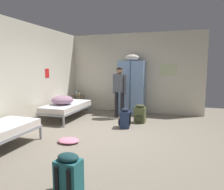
{
  "coord_description": "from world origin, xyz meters",
  "views": [
    {
      "loc": [
        1.6,
        -4.68,
        1.64
      ],
      "look_at": [
        0.0,
        0.28,
        0.95
      ],
      "focal_mm": 33.93,
      "sensor_mm": 36.0,
      "label": 1
    }
  ],
  "objects_px": {
    "water_bottle": "(76,93)",
    "bedding_heap": "(62,100)",
    "locker_bank": "(132,86)",
    "backpack_olive": "(140,114)",
    "backpack_navy": "(125,118)",
    "backpack_teal": "(69,175)",
    "person_traveler": "(119,88)",
    "bed_left_rear": "(67,107)",
    "lotion_bottle": "(79,94)",
    "clothes_pile_pink": "(68,141)",
    "shelf_unit": "(78,101)"
  },
  "relations": [
    {
      "from": "shelf_unit",
      "to": "backpack_navy",
      "type": "xyz_separation_m",
      "value": [
        2.27,
        -1.71,
        -0.09
      ]
    },
    {
      "from": "lotion_bottle",
      "to": "bed_left_rear",
      "type": "bearing_deg",
      "value": -81.78
    },
    {
      "from": "shelf_unit",
      "to": "clothes_pile_pink",
      "type": "height_order",
      "value": "shelf_unit"
    },
    {
      "from": "person_traveler",
      "to": "lotion_bottle",
      "type": "distance_m",
      "value": 1.9
    },
    {
      "from": "bedding_heap",
      "to": "backpack_navy",
      "type": "height_order",
      "value": "bedding_heap"
    },
    {
      "from": "locker_bank",
      "to": "water_bottle",
      "type": "distance_m",
      "value": 2.15
    },
    {
      "from": "water_bottle",
      "to": "backpack_teal",
      "type": "distance_m",
      "value": 5.48
    },
    {
      "from": "lotion_bottle",
      "to": "backpack_navy",
      "type": "xyz_separation_m",
      "value": [
        2.2,
        -1.67,
        -0.38
      ]
    },
    {
      "from": "bedding_heap",
      "to": "backpack_teal",
      "type": "xyz_separation_m",
      "value": [
        2.12,
        -3.38,
        -0.37
      ]
    },
    {
      "from": "water_bottle",
      "to": "lotion_bottle",
      "type": "height_order",
      "value": "water_bottle"
    },
    {
      "from": "locker_bank",
      "to": "shelf_unit",
      "type": "xyz_separation_m",
      "value": [
        -2.05,
        -0.08,
        -0.62
      ]
    },
    {
      "from": "bedding_heap",
      "to": "person_traveler",
      "type": "bearing_deg",
      "value": 26.49
    },
    {
      "from": "bedding_heap",
      "to": "backpack_navy",
      "type": "bearing_deg",
      "value": -5.91
    },
    {
      "from": "locker_bank",
      "to": "bed_left_rear",
      "type": "distance_m",
      "value": 2.33
    },
    {
      "from": "clothes_pile_pink",
      "to": "bedding_heap",
      "type": "bearing_deg",
      "value": 124.16
    },
    {
      "from": "bed_left_rear",
      "to": "backpack_olive",
      "type": "relative_size",
      "value": 3.45
    },
    {
      "from": "shelf_unit",
      "to": "lotion_bottle",
      "type": "bearing_deg",
      "value": -29.74
    },
    {
      "from": "bedding_heap",
      "to": "clothes_pile_pink",
      "type": "distance_m",
      "value": 2.16
    },
    {
      "from": "backpack_navy",
      "to": "person_traveler",
      "type": "bearing_deg",
      "value": 113.53
    },
    {
      "from": "shelf_unit",
      "to": "backpack_teal",
      "type": "relative_size",
      "value": 1.04
    },
    {
      "from": "locker_bank",
      "to": "backpack_olive",
      "type": "bearing_deg",
      "value": -66.05
    },
    {
      "from": "locker_bank",
      "to": "backpack_navy",
      "type": "relative_size",
      "value": 3.76
    },
    {
      "from": "bed_left_rear",
      "to": "backpack_olive",
      "type": "xyz_separation_m",
      "value": [
        2.31,
        0.21,
        -0.12
      ]
    },
    {
      "from": "backpack_navy",
      "to": "clothes_pile_pink",
      "type": "xyz_separation_m",
      "value": [
        -0.88,
        -1.51,
        -0.22
      ]
    },
    {
      "from": "person_traveler",
      "to": "backpack_olive",
      "type": "bearing_deg",
      "value": -27.32
    },
    {
      "from": "person_traveler",
      "to": "water_bottle",
      "type": "height_order",
      "value": "person_traveler"
    },
    {
      "from": "backpack_teal",
      "to": "backpack_navy",
      "type": "relative_size",
      "value": 1.0
    },
    {
      "from": "shelf_unit",
      "to": "backpack_teal",
      "type": "height_order",
      "value": "shelf_unit"
    },
    {
      "from": "bedding_heap",
      "to": "water_bottle",
      "type": "distance_m",
      "value": 1.54
    },
    {
      "from": "water_bottle",
      "to": "bedding_heap",
      "type": "bearing_deg",
      "value": -78.8
    },
    {
      "from": "backpack_olive",
      "to": "clothes_pile_pink",
      "type": "xyz_separation_m",
      "value": [
        -1.18,
        -2.14,
        -0.22
      ]
    },
    {
      "from": "locker_bank",
      "to": "backpack_olive",
      "type": "xyz_separation_m",
      "value": [
        0.51,
        -1.16,
        -0.71
      ]
    },
    {
      "from": "backpack_teal",
      "to": "backpack_navy",
      "type": "xyz_separation_m",
      "value": [
        -0.07,
        3.17,
        0.0
      ]
    },
    {
      "from": "bedding_heap",
      "to": "clothes_pile_pink",
      "type": "height_order",
      "value": "bedding_heap"
    },
    {
      "from": "locker_bank",
      "to": "clothes_pile_pink",
      "type": "distance_m",
      "value": 3.49
    },
    {
      "from": "locker_bank",
      "to": "backpack_teal",
      "type": "height_order",
      "value": "locker_bank"
    },
    {
      "from": "backpack_olive",
      "to": "clothes_pile_pink",
      "type": "height_order",
      "value": "backpack_olive"
    },
    {
      "from": "backpack_olive",
      "to": "backpack_navy",
      "type": "bearing_deg",
      "value": -115.15
    },
    {
      "from": "locker_bank",
      "to": "lotion_bottle",
      "type": "xyz_separation_m",
      "value": [
        -1.98,
        -0.12,
        -0.33
      ]
    },
    {
      "from": "shelf_unit",
      "to": "person_traveler",
      "type": "xyz_separation_m",
      "value": [
        1.83,
        -0.69,
        0.64
      ]
    },
    {
      "from": "bedding_heap",
      "to": "backpack_navy",
      "type": "xyz_separation_m",
      "value": [
        2.05,
        -0.21,
        -0.37
      ]
    },
    {
      "from": "backpack_teal",
      "to": "bedding_heap",
      "type": "bearing_deg",
      "value": 122.09
    },
    {
      "from": "person_traveler",
      "to": "bed_left_rear",
      "type": "bearing_deg",
      "value": -159.4
    },
    {
      "from": "bed_left_rear",
      "to": "backpack_navy",
      "type": "distance_m",
      "value": 2.06
    },
    {
      "from": "backpack_teal",
      "to": "water_bottle",
      "type": "bearing_deg",
      "value": 116.31
    },
    {
      "from": "locker_bank",
      "to": "backpack_navy",
      "type": "xyz_separation_m",
      "value": [
        0.22,
        -1.79,
        -0.71
      ]
    },
    {
      "from": "lotion_bottle",
      "to": "shelf_unit",
      "type": "bearing_deg",
      "value": 150.26
    },
    {
      "from": "lotion_bottle",
      "to": "clothes_pile_pink",
      "type": "xyz_separation_m",
      "value": [
        1.31,
        -3.17,
        -0.6
      ]
    },
    {
      "from": "backpack_teal",
      "to": "lotion_bottle",
      "type": "bearing_deg",
      "value": 115.15
    },
    {
      "from": "locker_bank",
      "to": "water_bottle",
      "type": "xyz_separation_m",
      "value": [
        -2.13,
        -0.06,
        -0.3
      ]
    }
  ]
}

